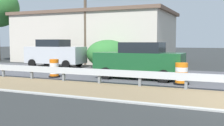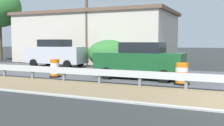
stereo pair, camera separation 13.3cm
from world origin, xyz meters
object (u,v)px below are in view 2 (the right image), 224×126
at_px(car_mid_far_lane, 57,53).
at_px(utility_pole_near, 87,19).
at_px(car_trailing_far_lane, 140,61).
at_px(traffic_barrel_close, 55,69).
at_px(traffic_barrel_nearest, 182,75).

height_order(car_mid_far_lane, utility_pole_near, utility_pole_near).
bearing_deg(car_trailing_far_lane, traffic_barrel_close, 16.45).
xyz_separation_m(traffic_barrel_nearest, traffic_barrel_close, (-0.30, 7.02, -0.00)).
bearing_deg(utility_pole_near, car_trailing_far_lane, -133.31).
bearing_deg(traffic_barrel_nearest, traffic_barrel_close, 92.42).
xyz_separation_m(car_trailing_far_lane, utility_pole_near, (6.61, 7.01, 2.93)).
bearing_deg(utility_pole_near, traffic_barrel_nearest, -129.05).
relative_size(car_mid_far_lane, utility_pole_near, 0.62).
bearing_deg(car_mid_far_lane, traffic_barrel_close, -57.05).
height_order(traffic_barrel_nearest, car_trailing_far_lane, car_trailing_far_lane).
relative_size(traffic_barrel_nearest, utility_pole_near, 0.14).
bearing_deg(traffic_barrel_nearest, car_trailing_far_lane, 66.73).
xyz_separation_m(traffic_barrel_close, car_mid_far_lane, (5.20, 3.61, 0.63)).
distance_m(traffic_barrel_close, car_mid_far_lane, 6.36).
xyz_separation_m(traffic_barrel_close, car_trailing_far_lane, (1.33, -4.61, 0.53)).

